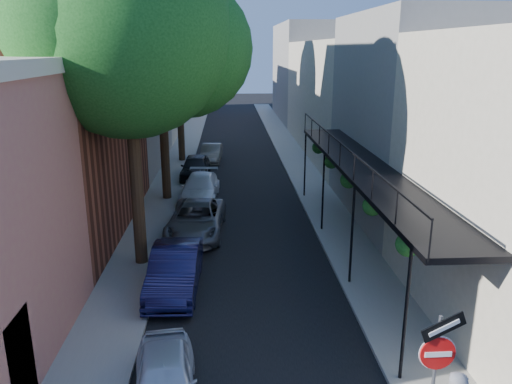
{
  "coord_description": "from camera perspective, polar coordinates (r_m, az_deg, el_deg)",
  "views": [
    {
      "loc": [
        -0.62,
        -6.78,
        7.53
      ],
      "look_at": [
        0.3,
        9.53,
        2.8
      ],
      "focal_mm": 35.0,
      "sensor_mm": 36.0,
      "label": 1
    }
  ],
  "objects": [
    {
      "name": "road_surface",
      "position": [
        37.54,
        -2.23,
        4.58
      ],
      "size": [
        6.0,
        64.0,
        0.01
      ],
      "primitive_type": "cube",
      "color": "black",
      "rests_on": "ground"
    },
    {
      "name": "sidewalk_left",
      "position": [
        37.68,
        -8.34,
        4.54
      ],
      "size": [
        2.0,
        64.0,
        0.12
      ],
      "primitive_type": "cube",
      "color": "gray",
      "rests_on": "ground"
    },
    {
      "name": "sidewalk_right",
      "position": [
        37.81,
        3.86,
        4.72
      ],
      "size": [
        2.0,
        64.0,
        0.12
      ],
      "primitive_type": "cube",
      "color": "gray",
      "rests_on": "ground"
    },
    {
      "name": "buildings_left",
      "position": [
        36.68,
        -17.27,
        11.39
      ],
      "size": [
        10.1,
        59.1,
        12.0
      ],
      "color": "#B6755D",
      "rests_on": "ground"
    },
    {
      "name": "buildings_right",
      "position": [
        37.64,
        11.8,
        11.09
      ],
      "size": [
        9.8,
        55.0,
        10.0
      ],
      "color": "beige",
      "rests_on": "ground"
    },
    {
      "name": "sign_post",
      "position": [
        10.22,
        20.0,
        -17.45
      ],
      "size": [
        0.89,
        0.17,
        2.99
      ],
      "color": "#595B60",
      "rests_on": "ground"
    },
    {
      "name": "oak_near",
      "position": [
        17.26,
        -12.96,
        16.92
      ],
      "size": [
        7.48,
        6.8,
        11.42
      ],
      "color": "black",
      "rests_on": "ground"
    },
    {
      "name": "oak_mid",
      "position": [
        25.17,
        -9.95,
        14.84
      ],
      "size": [
        6.6,
        6.0,
        10.2
      ],
      "color": "black",
      "rests_on": "ground"
    },
    {
      "name": "oak_far",
      "position": [
        34.16,
        -8.19,
        17.22
      ],
      "size": [
        7.7,
        7.0,
        11.9
      ],
      "color": "black",
      "rests_on": "ground"
    },
    {
      "name": "parked_car_a",
      "position": [
        11.78,
        -10.37,
        -20.32
      ],
      "size": [
        1.75,
        3.54,
        1.16
      ],
      "primitive_type": "imported",
      "rotation": [
        0.0,
        0.0,
        0.12
      ],
      "color": "silver",
      "rests_on": "ground"
    },
    {
      "name": "parked_car_b",
      "position": [
        16.35,
        -9.23,
        -8.76
      ],
      "size": [
        1.59,
        4.3,
        1.41
      ],
      "primitive_type": "imported",
      "rotation": [
        0.0,
        0.0,
        -0.02
      ],
      "color": "#12123A",
      "rests_on": "ground"
    },
    {
      "name": "parked_car_c",
      "position": [
        20.91,
        -6.84,
        -3.14
      ],
      "size": [
        2.5,
        4.9,
        1.33
      ],
      "primitive_type": "imported",
      "rotation": [
        0.0,
        0.0,
        -0.06
      ],
      "color": "#5B5D63",
      "rests_on": "ground"
    },
    {
      "name": "parked_car_d",
      "position": [
        25.61,
        -6.4,
        0.46
      ],
      "size": [
        2.06,
        4.55,
        1.29
      ],
      "primitive_type": "imported",
      "rotation": [
        0.0,
        0.0,
        -0.06
      ],
      "color": "white",
      "rests_on": "ground"
    },
    {
      "name": "parked_car_e",
      "position": [
        30.03,
        -6.94,
        2.86
      ],
      "size": [
        1.78,
        4.1,
        1.38
      ],
      "primitive_type": "imported",
      "rotation": [
        0.0,
        0.0,
        -0.04
      ],
      "color": "black",
      "rests_on": "ground"
    },
    {
      "name": "parked_car_f",
      "position": [
        34.3,
        -5.13,
        4.43
      ],
      "size": [
        1.48,
        3.72,
        1.2
      ],
      "primitive_type": "imported",
      "rotation": [
        0.0,
        0.0,
        -0.06
      ],
      "color": "slate",
      "rests_on": "ground"
    }
  ]
}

